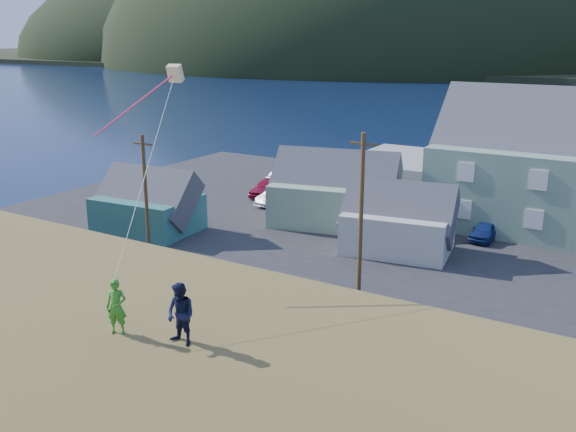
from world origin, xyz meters
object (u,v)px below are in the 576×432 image
object	(u,v)px
wharf	(469,167)
shed_white	(398,221)
kite_flyer_navy	(181,314)
kite_flyer_green	(116,307)
shed_teal	(147,203)
shed_palegreen_near	(335,192)
shed_palegreen_far	(491,172)

from	to	relation	value
wharf	shed_white	distance (m)	29.54
wharf	kite_flyer_navy	bearing A→B (deg)	-81.06
wharf	shed_white	size ratio (longest dim) A/B	3.18
wharf	kite_flyer_green	xyz separation A→B (m)	(7.31, -58.32, 7.48)
shed_teal	shed_palegreen_near	bearing A→B (deg)	34.82
shed_palegreen_far	kite_flyer_green	distance (m)	46.99
shed_teal	shed_palegreen_near	xyz separation A→B (m)	(11.11, 9.14, 0.42)
shed_palegreen_near	shed_teal	bearing A→B (deg)	-153.48
shed_palegreen_near	wharf	bearing A→B (deg)	69.61
wharf	kite_flyer_green	world-z (taller)	kite_flyer_green
shed_teal	kite_flyer_navy	world-z (taller)	kite_flyer_navy
shed_palegreen_near	kite_flyer_navy	world-z (taller)	kite_flyer_navy
shed_palegreen_near	shed_white	world-z (taller)	shed_palegreen_near
shed_white	kite_flyer_green	bearing A→B (deg)	-91.46
kite_flyer_green	kite_flyer_navy	distance (m)	1.85
shed_palegreen_far	kite_flyer_green	size ratio (longest dim) A/B	7.60
shed_white	kite_flyer_green	world-z (taller)	kite_flyer_green
wharf	shed_palegreen_near	bearing A→B (deg)	-97.48
shed_palegreen_near	kite_flyer_green	size ratio (longest dim) A/B	7.41
shed_palegreen_far	kite_flyer_green	xyz separation A→B (m)	(2.17, -46.64, 5.27)
wharf	shed_palegreen_far	distance (m)	12.95
shed_palegreen_near	shed_white	xyz separation A→B (m)	(6.85, -3.79, -0.37)
kite_flyer_navy	shed_palegreen_near	bearing A→B (deg)	115.03
shed_white	kite_flyer_navy	bearing A→B (deg)	-87.85
shed_palegreen_far	kite_flyer_navy	bearing A→B (deg)	-94.13
shed_teal	kite_flyer_green	distance (m)	32.68
shed_palegreen_near	shed_white	bearing A→B (deg)	-41.87
shed_teal	shed_palegreen_near	size ratio (longest dim) A/B	0.74
shed_palegreen_far	kite_flyer_green	world-z (taller)	kite_flyer_green
kite_flyer_navy	shed_palegreen_far	bearing A→B (deg)	98.93
shed_teal	shed_palegreen_far	distance (m)	30.18
shed_white	kite_flyer_green	distance (m)	29.83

